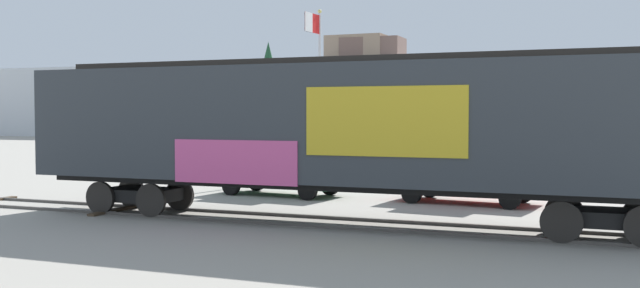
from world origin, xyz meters
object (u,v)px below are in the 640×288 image
flagpole (317,68)px  parked_car_red (466,174)px  freight_car (343,126)px  parked_car_green (279,171)px

flagpole → parked_car_red: size_ratio=1.58×
parked_car_red → flagpole: bearing=136.8°
flagpole → parked_car_red: 11.26m
flagpole → parked_car_red: flagpole is taller
freight_car → parked_car_green: bearing=127.1°
freight_car → flagpole: bearing=112.8°
freight_car → flagpole: size_ratio=2.32×
freight_car → parked_car_green: 7.03m
flagpole → parked_car_red: bearing=-43.2°
freight_car → parked_car_red: size_ratio=3.68×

